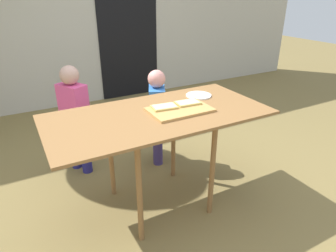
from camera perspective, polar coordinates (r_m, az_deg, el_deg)
name	(u,v)px	position (r m, az deg, el deg)	size (l,w,h in m)	color
ground_plane	(160,202)	(2.44, -1.60, -14.30)	(16.00, 16.00, 0.00)	olive
house_wall_back	(67,11)	(4.42, -18.65, 20.10)	(8.00, 0.20, 2.52)	#BCB7A8
house_door	(128,29)	(4.57, -7.62, 17.90)	(0.90, 0.02, 2.00)	black
dining_table	(158,122)	(2.07, -1.83, 0.69)	(1.52, 0.74, 0.76)	olive
cutting_board	(180,110)	(2.08, 2.27, 3.14)	(0.43, 0.27, 0.02)	tan
pizza_slice_far_right	(188,103)	(2.16, 3.78, 4.45)	(0.18, 0.13, 0.02)	tan
pizza_slice_far_left	(164,107)	(2.08, -0.68, 3.67)	(0.19, 0.13, 0.02)	tan
plate_white_right	(199,95)	(2.39, 5.87, 5.84)	(0.20, 0.20, 0.01)	white
child_left	(75,115)	(2.69, -17.34, 2.07)	(0.24, 0.28, 0.98)	navy
child_right	(157,112)	(2.74, -2.09, 2.67)	(0.23, 0.28, 0.90)	#3E3269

